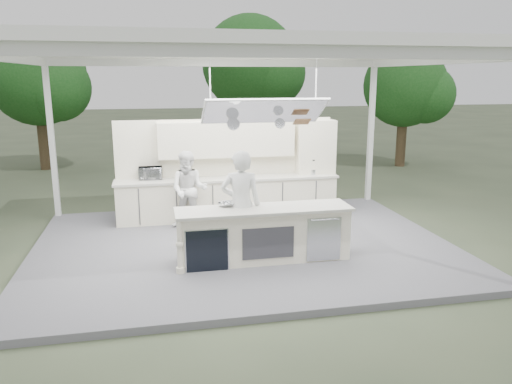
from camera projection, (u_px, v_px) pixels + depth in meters
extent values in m
plane|color=#475037|center=(244.00, 249.00, 9.79)|extent=(90.00, 90.00, 0.00)
cube|color=#555559|center=(244.00, 247.00, 9.78)|extent=(8.00, 6.00, 0.12)
cube|color=white|center=(371.00, 134.00, 12.92)|extent=(0.12, 0.12, 3.70)
cube|color=white|center=(52.00, 142.00, 11.36)|extent=(0.12, 0.12, 3.70)
cube|color=white|center=(242.00, 50.00, 8.94)|extent=(8.20, 6.20, 0.16)
cube|color=white|center=(284.00, 51.00, 6.21)|extent=(8.00, 0.12, 0.16)
cube|color=white|center=(220.00, 63.00, 11.74)|extent=(8.00, 0.12, 0.16)
cube|color=white|center=(9.00, 57.00, 8.19)|extent=(0.12, 6.00, 0.16)
cube|color=white|center=(438.00, 60.00, 9.75)|extent=(0.12, 6.00, 0.16)
cube|color=white|center=(264.00, 111.00, 8.35)|extent=(2.00, 0.71, 0.43)
cube|color=white|center=(264.00, 111.00, 8.35)|extent=(2.06, 0.76, 0.46)
cylinder|color=white|center=(210.00, 82.00, 8.06)|extent=(0.02, 0.02, 0.95)
cylinder|color=white|center=(316.00, 82.00, 8.42)|extent=(0.02, 0.02, 0.95)
cylinder|color=silver|center=(233.00, 124.00, 8.44)|extent=(0.22, 0.14, 0.21)
cylinder|color=silver|center=(280.00, 123.00, 8.56)|extent=(0.18, 0.12, 0.18)
cube|color=#9A633D|center=(302.00, 122.00, 8.65)|extent=(0.28, 0.18, 0.12)
cube|color=#F3EBCE|center=(264.00, 235.00, 8.85)|extent=(3.00, 0.70, 0.90)
cube|color=beige|center=(264.00, 209.00, 8.74)|extent=(3.10, 0.78, 0.05)
cylinder|color=#F3EBCE|center=(180.00, 247.00, 8.21)|extent=(0.11, 0.11, 0.92)
cube|color=black|center=(207.00, 251.00, 8.32)|extent=(0.70, 0.04, 0.72)
cube|color=silver|center=(207.00, 251.00, 8.31)|extent=(0.74, 0.03, 0.72)
cube|color=#313136|center=(268.00, 243.00, 8.51)|extent=(0.90, 0.02, 0.55)
cube|color=silver|center=(324.00, 239.00, 8.71)|extent=(0.62, 0.02, 0.78)
cube|color=#F3EBCE|center=(228.00, 199.00, 11.47)|extent=(5.00, 0.65, 0.90)
cube|color=beige|center=(228.00, 178.00, 11.37)|extent=(5.08, 0.72, 0.05)
cube|color=#F3EBCE|center=(226.00, 168.00, 11.61)|extent=(5.00, 0.10, 2.25)
cube|color=#F3EBCE|center=(227.00, 139.00, 11.33)|extent=(3.10, 0.38, 0.80)
cube|color=#F3EBCE|center=(315.00, 148.00, 11.76)|extent=(0.90, 0.45, 1.30)
cube|color=#9A633D|center=(315.00, 148.00, 11.76)|extent=(0.84, 0.40, 0.03)
cylinder|color=silver|center=(312.00, 172.00, 11.73)|extent=(0.20, 0.20, 0.12)
cylinder|color=black|center=(312.00, 165.00, 11.69)|extent=(0.17, 0.17, 0.20)
cylinder|color=black|center=(326.00, 171.00, 11.80)|extent=(0.16, 0.16, 0.10)
cone|color=black|center=(327.00, 164.00, 11.76)|extent=(0.14, 0.14, 0.24)
cylinder|color=#4F4027|center=(43.00, 141.00, 17.99)|extent=(0.36, 0.36, 2.10)
sphere|color=#25561F|center=(37.00, 77.00, 17.48)|extent=(3.40, 3.40, 3.40)
sphere|color=#25561F|center=(56.00, 87.00, 17.20)|extent=(2.38, 2.38, 2.38)
cylinder|color=#4F4027|center=(250.00, 126.00, 21.45)|extent=(0.36, 0.36, 2.45)
sphere|color=#25561F|center=(250.00, 63.00, 20.86)|extent=(4.00, 4.00, 4.00)
sphere|color=#25561F|center=(272.00, 73.00, 20.54)|extent=(2.80, 2.80, 2.80)
cylinder|color=#4F4027|center=(401.00, 141.00, 18.70)|extent=(0.36, 0.36, 1.92)
sphere|color=#25561F|center=(405.00, 86.00, 18.24)|extent=(3.00, 3.00, 3.00)
sphere|color=#25561F|center=(426.00, 94.00, 18.00)|extent=(2.10, 2.10, 2.10)
imported|color=silver|center=(241.00, 205.00, 8.84)|extent=(0.78, 0.58, 1.95)
imported|color=white|center=(189.00, 190.00, 10.64)|extent=(0.95, 0.82, 1.67)
imported|color=silver|center=(151.00, 173.00, 11.15)|extent=(0.53, 0.37, 0.28)
imported|color=silver|center=(229.00, 204.00, 8.85)|extent=(0.34, 0.34, 0.07)
imported|color=silver|center=(224.00, 204.00, 8.83)|extent=(0.28, 0.28, 0.07)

